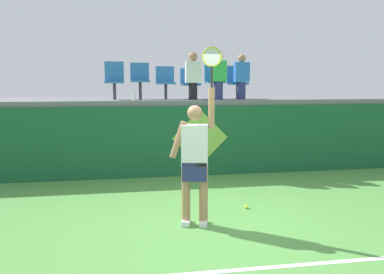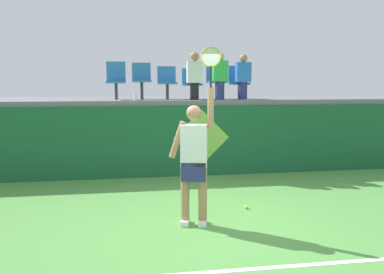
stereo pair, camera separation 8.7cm
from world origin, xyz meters
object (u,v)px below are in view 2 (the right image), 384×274
object	(u,v)px
stadium_chair_0	(116,79)
stadium_chair_4	(216,78)
stadium_chair_1	(142,78)
stadium_chair_2	(167,81)
spectator_2	(243,76)
tennis_ball	(246,207)
spectator_1	(194,75)
tennis_player	(194,158)
water_bottle	(135,96)
stadium_chair_5	(238,81)
spectator_0	(220,75)
stadium_chair_3	(192,82)

from	to	relation	value
stadium_chair_0	stadium_chair_4	bearing A→B (deg)	0.00
stadium_chair_1	stadium_chair_4	bearing A→B (deg)	0.18
stadium_chair_2	spectator_2	world-z (taller)	spectator_2
tennis_ball	spectator_1	xyz separation A→B (m)	(-0.43, 2.81, 2.24)
tennis_player	tennis_ball	size ratio (longest dim) A/B	39.41
water_bottle	spectator_1	size ratio (longest dim) A/B	0.19
tennis_player	stadium_chair_1	distance (m)	4.03
stadium_chair_4	stadium_chair_2	bearing A→B (deg)	-179.58
stadium_chair_1	stadium_chair_2	world-z (taller)	stadium_chair_1
stadium_chair_4	spectator_2	bearing A→B (deg)	-35.93
stadium_chair_1	spectator_2	world-z (taller)	spectator_2
stadium_chair_0	spectator_2	xyz separation A→B (m)	(2.94, -0.41, 0.06)
tennis_ball	stadium_chair_5	world-z (taller)	stadium_chair_5
spectator_0	spectator_2	world-z (taller)	spectator_0
stadium_chair_5	spectator_0	distance (m)	0.73
stadium_chair_4	spectator_0	xyz separation A→B (m)	(-0.00, -0.46, 0.07)
tennis_player	stadium_chair_1	world-z (taller)	tennis_player
stadium_chair_5	stadium_chair_2	bearing A→B (deg)	-179.87
stadium_chair_2	stadium_chair_4	bearing A→B (deg)	0.42
stadium_chair_0	stadium_chair_3	xyz separation A→B (m)	(1.78, -0.01, -0.08)
spectator_1	tennis_player	bearing A→B (deg)	-99.14
stadium_chair_3	spectator_1	xyz separation A→B (m)	(-0.00, -0.41, 0.16)
stadium_chair_2	spectator_2	size ratio (longest dim) A/B	0.74
water_bottle	spectator_0	bearing A→B (deg)	5.12
water_bottle	stadium_chair_4	world-z (taller)	stadium_chair_4
stadium_chair_3	spectator_0	size ratio (longest dim) A/B	0.68
tennis_ball	stadium_chair_4	size ratio (longest dim) A/B	0.07
stadium_chair_0	stadium_chair_5	world-z (taller)	stadium_chair_0
stadium_chair_5	spectator_1	world-z (taller)	spectator_1
tennis_player	stadium_chair_5	xyz separation A→B (m)	(1.70, 3.80, 1.14)
spectator_0	stadium_chair_1	bearing A→B (deg)	165.86
spectator_0	spectator_1	distance (m)	0.60
stadium_chair_0	stadium_chair_5	size ratio (longest dim) A/B	1.10
stadium_chair_3	spectator_0	distance (m)	0.76
stadium_chair_5	spectator_0	bearing A→B (deg)	-141.23
water_bottle	stadium_chair_2	xyz separation A→B (m)	(0.76, 0.62, 0.34)
tennis_ball	spectator_1	size ratio (longest dim) A/B	0.06
water_bottle	stadium_chair_0	size ratio (longest dim) A/B	0.23
spectator_2	tennis_player	bearing A→B (deg)	-116.60
stadium_chair_2	stadium_chair_3	xyz separation A→B (m)	(0.59, -0.00, -0.03)
tennis_player	spectator_2	distance (m)	4.00
stadium_chair_2	spectator_2	distance (m)	1.80
tennis_ball	water_bottle	world-z (taller)	water_bottle
tennis_ball	stadium_chair_3	xyz separation A→B (m)	(-0.43, 3.22, 2.08)
stadium_chair_1	stadium_chair_4	distance (m)	1.79
stadium_chair_1	stadium_chair_2	distance (m)	0.60
tennis_ball	stadium_chair_1	size ratio (longest dim) A/B	0.08
tennis_ball	spectator_2	world-z (taller)	spectator_2
tennis_player	spectator_0	world-z (taller)	spectator_0
spectator_0	spectator_2	size ratio (longest dim) A/B	1.03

